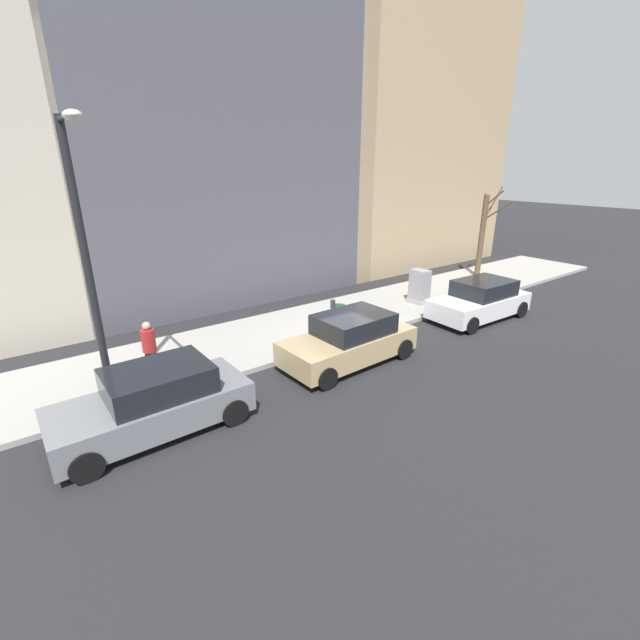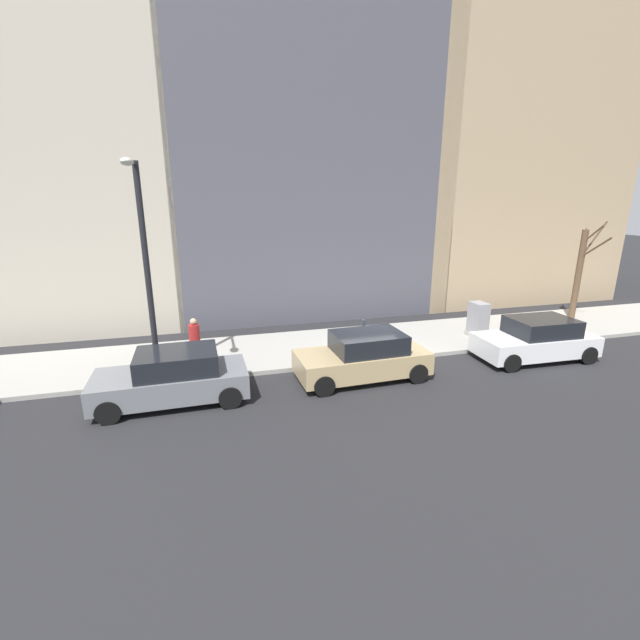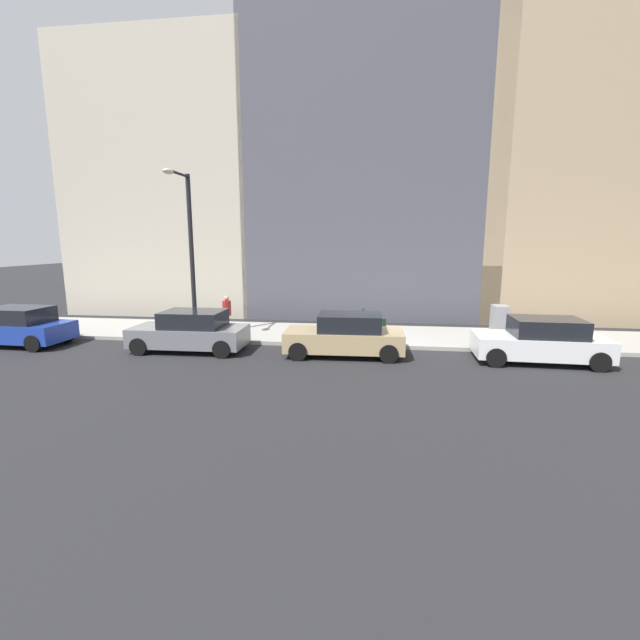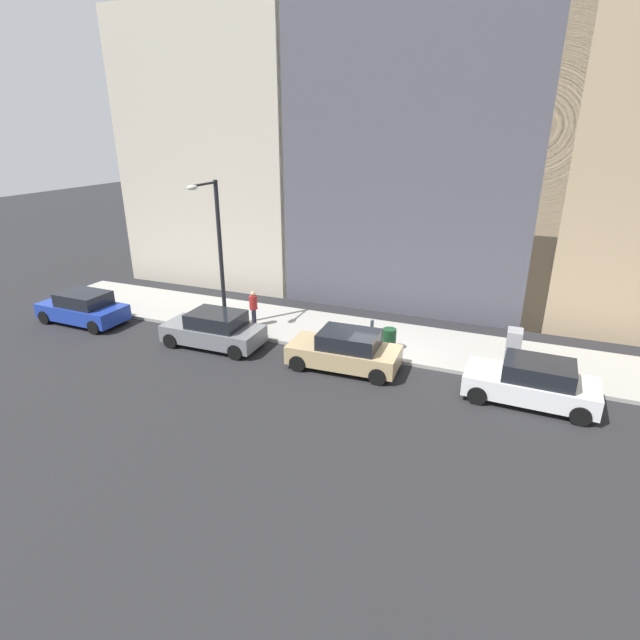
{
  "view_description": "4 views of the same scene",
  "coord_description": "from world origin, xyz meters",
  "views": [
    {
      "loc": [
        -10.07,
        8.69,
        5.73
      ],
      "look_at": [
        0.38,
        0.88,
        0.94
      ],
      "focal_mm": 24.0,
      "sensor_mm": 36.0,
      "label": 1
    },
    {
      "loc": [
        -13.11,
        5.63,
        5.64
      ],
      "look_at": [
        0.75,
        1.81,
        1.53
      ],
      "focal_mm": 24.0,
      "sensor_mm": 36.0,
      "label": 2
    },
    {
      "loc": [
        -16.06,
        -0.19,
        4.05
      ],
      "look_at": [
        0.48,
        2.01,
        0.98
      ],
      "focal_mm": 24.0,
      "sensor_mm": 36.0,
      "label": 3
    },
    {
      "loc": [
        -17.43,
        -4.78,
        8.67
      ],
      "look_at": [
        0.17,
        2.43,
        1.3
      ],
      "focal_mm": 28.0,
      "sensor_mm": 36.0,
      "label": 4
    }
  ],
  "objects": [
    {
      "name": "parked_car_grey",
      "position": [
        -1.21,
        6.67,
        0.74
      ],
      "size": [
        1.97,
        4.23,
        1.52
      ],
      "rotation": [
        0.0,
        0.0,
        0.01
      ],
      "color": "slate",
      "rests_on": "ground"
    },
    {
      "name": "sidewalk",
      "position": [
        2.0,
        0.0,
        0.07
      ],
      "size": [
        4.0,
        36.0,
        0.15
      ],
      "primitive_type": "cube",
      "color": "#9E9B93",
      "rests_on": "ground"
    },
    {
      "name": "parking_meter",
      "position": [
        0.45,
        0.29,
        0.98
      ],
      "size": [
        0.14,
        0.1,
        1.35
      ],
      "color": "slate",
      "rests_on": "sidewalk"
    },
    {
      "name": "parked_car_white",
      "position": [
        -1.13,
        -5.74,
        0.74
      ],
      "size": [
        2.04,
        4.26,
        1.52
      ],
      "rotation": [
        0.0,
        0.0,
        -0.03
      ],
      "color": "white",
      "rests_on": "ground"
    },
    {
      "name": "ground_plane",
      "position": [
        0.0,
        0.0,
        0.0
      ],
      "size": [
        120.0,
        120.0,
        0.0
      ],
      "primitive_type": "plane",
      "color": "#232326"
    },
    {
      "name": "streetlamp",
      "position": [
        0.28,
        7.25,
        4.02
      ],
      "size": [
        1.97,
        0.32,
        6.5
      ],
      "color": "black",
      "rests_on": "sidewalk"
    },
    {
      "name": "pedestrian_near_meter",
      "position": [
        1.09,
        6.07,
        1.09
      ],
      "size": [
        0.39,
        0.36,
        1.66
      ],
      "rotation": [
        0.0,
        0.0,
        3.47
      ],
      "color": "#1E1E2D",
      "rests_on": "sidewalk"
    },
    {
      "name": "trash_bin",
      "position": [
        0.9,
        -0.32,
        0.6
      ],
      "size": [
        0.56,
        0.56,
        0.9
      ],
      "primitive_type": "cylinder",
      "color": "#14381E",
      "rests_on": "sidewalk"
    },
    {
      "name": "parked_car_tan",
      "position": [
        -1.1,
        0.87,
        0.74
      ],
      "size": [
        2.05,
        4.26,
        1.52
      ],
      "rotation": [
        0.0,
        0.0,
        0.03
      ],
      "color": "tan",
      "rests_on": "ground"
    },
    {
      "name": "bare_tree",
      "position": [
        2.57,
        -11.15,
        2.37
      ],
      "size": [
        1.83,
        1.0,
        4.51
      ],
      "color": "brown",
      "rests_on": "sidewalk"
    },
    {
      "name": "office_tower_left",
      "position": [
        11.39,
        -11.12,
        12.2
      ],
      "size": [
        11.77,
        11.77,
        24.39
      ],
      "primitive_type": "cube",
      "color": "tan",
      "rests_on": "ground"
    },
    {
      "name": "office_block_center",
      "position": [
        11.96,
        0.3,
        8.57
      ],
      "size": [
        12.93,
        12.93,
        17.13
      ],
      "primitive_type": "cube",
      "color": "#4C4C56",
      "rests_on": "ground"
    },
    {
      "name": "utility_box",
      "position": [
        1.3,
        -5.03,
        0.85
      ],
      "size": [
        0.83,
        0.61,
        1.43
      ],
      "color": "#A8A399",
      "rests_on": "sidewalk"
    }
  ]
}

